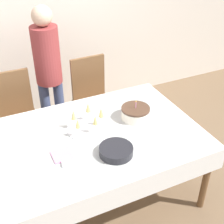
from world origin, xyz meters
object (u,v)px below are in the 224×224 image
(dining_chair_far_left, at_px, (16,113))
(birthday_cake, at_px, (135,113))
(champagne_tray, at_px, (87,122))
(plate_stack_main, at_px, (116,151))
(dining_chair_far_right, at_px, (92,96))
(person_standing, at_px, (48,66))

(dining_chair_far_left, relative_size, birthday_cake, 3.71)
(champagne_tray, xyz_separation_m, plate_stack_main, (0.08, -0.41, -0.04))
(birthday_cake, bearing_deg, dining_chair_far_right, 95.74)
(person_standing, bearing_deg, birthday_cake, -61.04)
(dining_chair_far_right, bearing_deg, plate_stack_main, -103.46)
(champagne_tray, distance_m, person_standing, 0.94)
(dining_chair_far_left, height_order, plate_stack_main, dining_chair_far_left)
(dining_chair_far_right, distance_m, person_standing, 0.62)
(dining_chair_far_right, relative_size, birthday_cake, 3.71)
(champagne_tray, relative_size, person_standing, 0.23)
(person_standing, bearing_deg, dining_chair_far_right, -13.81)
(champagne_tray, bearing_deg, plate_stack_main, -79.10)
(birthday_cake, xyz_separation_m, person_standing, (-0.53, 0.96, 0.17))
(dining_chair_far_left, xyz_separation_m, plate_stack_main, (0.57, -1.22, 0.22))
(dining_chair_far_left, bearing_deg, person_standing, 14.70)
(dining_chair_far_left, relative_size, champagne_tray, 2.66)
(person_standing, bearing_deg, champagne_tray, -85.46)
(dining_chair_far_left, xyz_separation_m, champagne_tray, (0.49, -0.82, 0.26))
(dining_chair_far_right, bearing_deg, birthday_cake, -84.26)
(champagne_tray, bearing_deg, person_standing, 94.54)
(birthday_cake, relative_size, person_standing, 0.17)
(champagne_tray, height_order, person_standing, person_standing)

